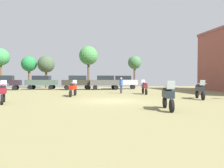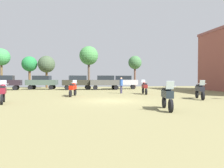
{
  "view_description": "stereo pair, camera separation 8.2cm",
  "coord_description": "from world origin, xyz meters",
  "views": [
    {
      "loc": [
        -2.42,
        -14.44,
        1.58
      ],
      "look_at": [
        1.17,
        6.61,
        1.03
      ],
      "focal_mm": 33.3,
      "sensor_mm": 36.0,
      "label": 1
    },
    {
      "loc": [
        -2.34,
        -14.45,
        1.58
      ],
      "look_at": [
        1.17,
        6.61,
        1.03
      ],
      "focal_mm": 33.3,
      "sensor_mm": 36.0,
      "label": 2
    }
  ],
  "objects": [
    {
      "name": "motorcycle_5",
      "position": [
        -7.02,
        -0.35,
        0.74
      ],
      "size": [
        0.77,
        2.15,
        1.46
      ],
      "rotation": [
        0.0,
        0.0,
        0.24
      ],
      "color": "black",
      "rests_on": "ground"
    },
    {
      "name": "car_4",
      "position": [
        -7.43,
        17.1,
        1.19
      ],
      "size": [
        4.51,
        2.38,
        2.0
      ],
      "rotation": [
        0.0,
        0.0,
        1.43
      ],
      "color": "black",
      "rests_on": "ground"
    },
    {
      "name": "motorcycle_7",
      "position": [
        -2.74,
        4.26,
        0.73
      ],
      "size": [
        0.77,
        2.11,
        1.44
      ],
      "rotation": [
        0.0,
        0.0,
        -0.25
      ],
      "color": "black",
      "rests_on": "ground"
    },
    {
      "name": "car_3",
      "position": [
        4.53,
        16.33,
        1.19
      ],
      "size": [
        4.53,
        2.47,
        2.0
      ],
      "rotation": [
        0.0,
        0.0,
        1.41
      ],
      "color": "black",
      "rests_on": "ground"
    },
    {
      "name": "ground_plane",
      "position": [
        0.0,
        0.0,
        0.01
      ],
      "size": [
        44.0,
        52.0,
        0.02
      ],
      "color": "olive"
    },
    {
      "name": "car_1",
      "position": [
        -12.24,
        16.04,
        1.19
      ],
      "size": [
        4.44,
        2.16,
        2.0
      ],
      "rotation": [
        0.0,
        0.0,
        1.66
      ],
      "color": "black",
      "rests_on": "ground"
    },
    {
      "name": "car_2",
      "position": [
        -2.33,
        15.35,
        1.19
      ],
      "size": [
        4.47,
        2.24,
        2.0
      ],
      "rotation": [
        0.0,
        0.0,
        1.68
      ],
      "color": "black",
      "rests_on": "ground"
    },
    {
      "name": "tree_2",
      "position": [
        -14.66,
        22.2,
        5.08
      ],
      "size": [
        2.78,
        2.78,
        6.52
      ],
      "color": "brown",
      "rests_on": "ground"
    },
    {
      "name": "tree_3",
      "position": [
        -10.36,
        22.66,
        4.02
      ],
      "size": [
        2.56,
        2.56,
        5.36
      ],
      "color": "brown",
      "rests_on": "ground"
    },
    {
      "name": "tree_5",
      "position": [
        -0.4,
        21.36,
        5.48
      ],
      "size": [
        3.2,
        3.2,
        7.13
      ],
      "color": "brown",
      "rests_on": "ground"
    },
    {
      "name": "car_5",
      "position": [
        1.63,
        14.86,
        1.19
      ],
      "size": [
        4.46,
        2.22,
        2.0
      ],
      "rotation": [
        0.0,
        0.0,
        1.47
      ],
      "color": "black",
      "rests_on": "ground"
    },
    {
      "name": "tree_6",
      "position": [
        8.02,
        22.23,
        4.44
      ],
      "size": [
        2.42,
        2.42,
        5.73
      ],
      "color": "brown",
      "rests_on": "ground"
    },
    {
      "name": "motorcycle_2",
      "position": [
        4.32,
        5.59,
        0.73
      ],
      "size": [
        0.62,
        2.08,
        1.45
      ],
      "rotation": [
        0.0,
        0.0,
        -0.11
      ],
      "color": "black",
      "rests_on": "ground"
    },
    {
      "name": "tree_4",
      "position": [
        -7.5,
        22.1,
        3.99
      ],
      "size": [
        2.85,
        2.85,
        5.44
      ],
      "color": "brown",
      "rests_on": "ground"
    },
    {
      "name": "motorcycle_4",
      "position": [
        6.86,
        0.01,
        0.74
      ],
      "size": [
        0.86,
        2.18,
        1.46
      ],
      "rotation": [
        0.0,
        0.0,
        2.84
      ],
      "color": "black",
      "rests_on": "ground"
    },
    {
      "name": "person_1",
      "position": [
        2.22,
        7.0,
        1.01
      ],
      "size": [
        0.48,
        0.48,
        1.7
      ],
      "rotation": [
        0.0,
        0.0,
        0.83
      ],
      "color": "#302C43",
      "rests_on": "ground"
    },
    {
      "name": "motorcycle_6",
      "position": [
        2.06,
        -4.76,
        0.73
      ],
      "size": [
        0.72,
        2.11,
        1.46
      ],
      "rotation": [
        0.0,
        0.0,
        2.93
      ],
      "color": "black",
      "rests_on": "ground"
    }
  ]
}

